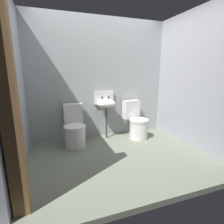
% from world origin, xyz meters
% --- Properties ---
extents(ground_plane, '(3.30, 2.40, 0.08)m').
position_xyz_m(ground_plane, '(0.00, 0.00, -0.04)').
color(ground_plane, slate).
extents(wall_back, '(3.30, 0.10, 2.47)m').
position_xyz_m(wall_back, '(0.00, 1.05, 1.24)').
color(wall_back, '#9BA1A2').
rests_on(wall_back, ground).
extents(wall_left, '(0.10, 2.20, 2.47)m').
position_xyz_m(wall_left, '(-1.50, 0.10, 1.24)').
color(wall_left, '#959AA4').
rests_on(wall_left, ground).
extents(wall_right, '(0.10, 2.20, 2.47)m').
position_xyz_m(wall_right, '(1.50, 0.10, 1.24)').
color(wall_right, '#9B9DA6').
rests_on(wall_right, ground).
extents(wooden_door_post, '(0.15, 0.15, 2.47)m').
position_xyz_m(wooden_door_post, '(-1.35, -0.85, 1.24)').
color(wooden_door_post, brown).
rests_on(wooden_door_post, ground).
extents(toilet_left, '(0.42, 0.61, 0.78)m').
position_xyz_m(toilet_left, '(-0.62, 0.65, 0.32)').
color(toilet_left, white).
rests_on(toilet_left, ground).
extents(toilet_right, '(0.46, 0.64, 0.78)m').
position_xyz_m(toilet_right, '(0.70, 0.65, 0.32)').
color(toilet_right, white).
rests_on(toilet_right, ground).
extents(sink, '(0.42, 0.35, 0.99)m').
position_xyz_m(sink, '(0.07, 0.84, 0.75)').
color(sink, '#403A33').
rests_on(sink, ground).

